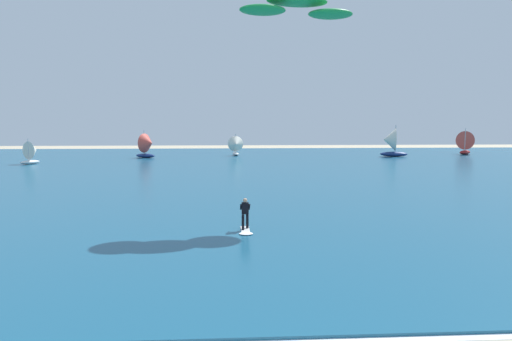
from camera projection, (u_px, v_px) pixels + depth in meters
ocean at (243, 169)px, 56.66m from camera, size 160.00×90.00×0.10m
shoreline_foam at (266, 333)px, 12.33m from camera, size 63.27×1.44×0.01m
kitesurfer at (245, 219)px, 23.62m from camera, size 0.70×1.95×1.67m
kite at (297, 8)px, 26.79m from camera, size 7.17×3.41×1.04m
sailboat_mid_right at (32, 152)px, 62.36m from camera, size 2.79×3.10×3.45m
sailboat_outermost at (236, 146)px, 77.96m from camera, size 2.77×3.24×3.74m
sailboat_far_left at (148, 145)px, 73.15m from camera, size 3.93×3.53×4.38m
sailboat_leading at (466, 142)px, 81.80m from camera, size 4.11×4.09×4.64m
sailboat_near_shore at (390, 142)px, 76.08m from camera, size 4.63×4.06×5.22m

